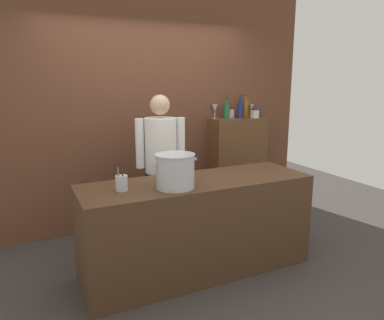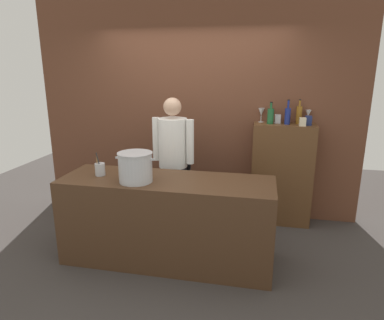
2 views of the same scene
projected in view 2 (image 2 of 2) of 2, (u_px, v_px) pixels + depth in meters
ground_plane at (168, 258)px, 3.66m from camera, size 8.00×8.00×0.00m
brick_back_panel at (194, 105)px, 4.59m from camera, size 4.40×0.10×3.00m
prep_counter at (167, 220)px, 3.54m from camera, size 2.17×0.70×0.90m
bar_cabinet at (281, 174)px, 4.37m from camera, size 0.76×0.32×1.31m
chef at (173, 156)px, 4.06m from camera, size 0.52×0.38×1.66m
stockpot_large at (135, 167)px, 3.31m from camera, size 0.40×0.34×0.30m
utensil_crock at (100, 169)px, 3.53m from camera, size 0.10×0.10×0.25m
wine_bottle_green at (271, 116)px, 4.21m from camera, size 0.08×0.08×0.27m
wine_bottle_cobalt at (288, 115)px, 4.17m from camera, size 0.07×0.07×0.30m
wine_bottle_amber at (299, 114)px, 4.21m from camera, size 0.07×0.07×0.30m
wine_glass_tall at (261, 112)px, 4.33m from camera, size 0.08×0.08×0.18m
wine_glass_short at (308, 114)px, 4.22m from camera, size 0.07×0.07×0.17m
spice_tin_cream at (303, 122)px, 4.05m from camera, size 0.08×0.08×0.10m
spice_tin_navy at (308, 121)px, 4.10m from camera, size 0.08×0.08×0.12m
spice_tin_silver at (278, 119)px, 4.26m from camera, size 0.07×0.07×0.11m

